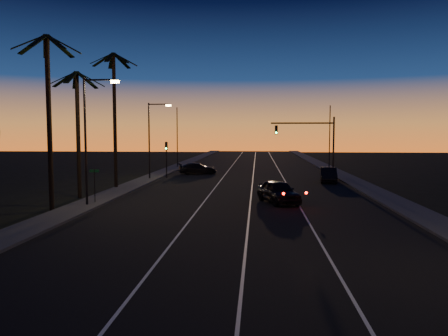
# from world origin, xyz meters

# --- Properties ---
(road) EXTENTS (20.00, 170.00, 0.01)m
(road) POSITION_xyz_m (0.00, 30.00, 0.01)
(road) COLOR black
(road) RESTS_ON ground
(sidewalk_left) EXTENTS (2.40, 170.00, 0.16)m
(sidewalk_left) POSITION_xyz_m (-11.20, 30.00, 0.08)
(sidewalk_left) COLOR #383836
(sidewalk_left) RESTS_ON ground
(sidewalk_right) EXTENTS (2.40, 170.00, 0.16)m
(sidewalk_right) POSITION_xyz_m (11.20, 30.00, 0.08)
(sidewalk_right) COLOR #383836
(sidewalk_right) RESTS_ON ground
(lane_stripe_left) EXTENTS (0.12, 160.00, 0.01)m
(lane_stripe_left) POSITION_xyz_m (-3.00, 30.00, 0.02)
(lane_stripe_left) COLOR silver
(lane_stripe_left) RESTS_ON road
(lane_stripe_mid) EXTENTS (0.12, 160.00, 0.01)m
(lane_stripe_mid) POSITION_xyz_m (0.50, 30.00, 0.02)
(lane_stripe_mid) COLOR silver
(lane_stripe_mid) RESTS_ON road
(lane_stripe_right) EXTENTS (0.12, 160.00, 0.01)m
(lane_stripe_right) POSITION_xyz_m (4.00, 30.00, 0.02)
(lane_stripe_right) COLOR silver
(lane_stripe_right) RESTS_ON road
(palm_near) EXTENTS (4.25, 4.16, 11.53)m
(palm_near) POSITION_xyz_m (-12.60, 18.00, 7.07)
(palm_near) COLOR black
(palm_near) RESTS_ON ground
(palm_mid) EXTENTS (4.25, 4.16, 10.03)m
(palm_mid) POSITION_xyz_m (-13.20, 24.00, 6.25)
(palm_mid) COLOR black
(palm_mid) RESTS_ON ground
(palm_far) EXTENTS (4.25, 4.16, 12.53)m
(palm_far) POSITION_xyz_m (-12.20, 30.00, 7.61)
(palm_far) COLOR black
(palm_far) RESTS_ON ground
(streetlight_left_near) EXTENTS (2.55, 0.26, 9.00)m
(streetlight_left_near) POSITION_xyz_m (-10.70, 20.00, 5.32)
(streetlight_left_near) COLOR black
(streetlight_left_near) RESTS_ON ground
(streetlight_left_far) EXTENTS (2.55, 0.26, 8.50)m
(streetlight_left_far) POSITION_xyz_m (-10.69, 38.00, 5.06)
(streetlight_left_far) COLOR black
(streetlight_left_far) RESTS_ON ground
(street_sign) EXTENTS (0.70, 0.06, 2.60)m
(street_sign) POSITION_xyz_m (-10.80, 21.00, 1.66)
(street_sign) COLOR black
(street_sign) RESTS_ON ground
(signal_mast) EXTENTS (7.10, 0.41, 7.00)m
(signal_mast) POSITION_xyz_m (7.14, 39.99, 4.78)
(signal_mast) COLOR black
(signal_mast) RESTS_ON ground
(signal_post) EXTENTS (0.28, 0.37, 4.20)m
(signal_post) POSITION_xyz_m (-9.50, 39.98, 2.89)
(signal_post) COLOR black
(signal_post) RESTS_ON ground
(far_pole_left) EXTENTS (0.14, 0.14, 9.00)m
(far_pole_left) POSITION_xyz_m (-11.00, 55.00, 4.50)
(far_pole_left) COLOR black
(far_pole_left) RESTS_ON ground
(far_pole_right) EXTENTS (0.14, 0.14, 9.00)m
(far_pole_right) POSITION_xyz_m (11.00, 52.00, 4.50)
(far_pole_right) COLOR black
(far_pole_right) RESTS_ON ground
(lead_car) EXTENTS (3.64, 5.79, 1.68)m
(lead_car) POSITION_xyz_m (2.56, 22.67, 0.85)
(lead_car) COLOR black
(lead_car) RESTS_ON road
(right_car) EXTENTS (2.18, 4.89, 1.56)m
(right_car) POSITION_xyz_m (8.49, 36.81, 0.79)
(right_car) COLOR black
(right_car) RESTS_ON road
(cross_car) EXTENTS (5.20, 3.28, 1.40)m
(cross_car) POSITION_xyz_m (-6.55, 44.85, 0.71)
(cross_car) COLOR black
(cross_car) RESTS_ON road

